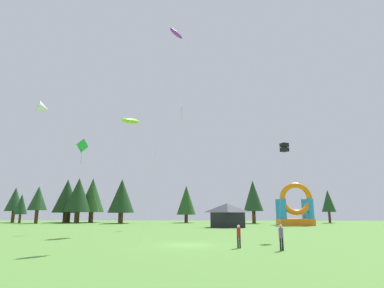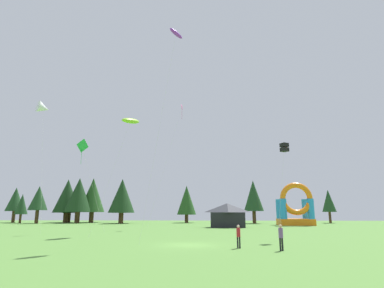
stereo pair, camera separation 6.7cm
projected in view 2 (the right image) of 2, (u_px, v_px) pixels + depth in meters
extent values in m
plane|color=#548438|center=(188.00, 245.00, 26.06)|extent=(120.00, 120.00, 0.00)
cone|color=white|center=(43.00, 108.00, 42.64)|extent=(2.31, 2.31, 1.81)
cylinder|color=silver|center=(42.00, 167.00, 39.63)|extent=(2.69, 2.60, 16.47)
cube|color=black|center=(284.00, 150.00, 32.38)|extent=(0.93, 0.93, 0.40)
cube|color=black|center=(284.00, 145.00, 32.48)|extent=(0.93, 0.93, 0.40)
cylinder|color=silver|center=(281.00, 192.00, 31.12)|extent=(1.40, 0.81, 9.22)
pyramid|color=green|center=(82.00, 146.00, 42.60)|extent=(1.15, 1.46, 1.41)
cylinder|color=green|center=(81.00, 155.00, 42.29)|extent=(0.04, 0.04, 2.44)
cylinder|color=silver|center=(93.00, 188.00, 41.73)|extent=(3.47, 0.89, 11.34)
ellipsoid|color=#8CD826|center=(131.00, 121.00, 41.09)|extent=(2.55, 3.73, 1.47)
cylinder|color=silver|center=(112.00, 173.00, 36.82)|extent=(2.51, 5.82, 14.33)
ellipsoid|color=purple|center=(176.00, 33.00, 34.20)|extent=(1.79, 2.05, 0.97)
cylinder|color=silver|center=(160.00, 125.00, 30.24)|extent=(2.60, 3.65, 21.79)
pyramid|color=#EA599E|center=(182.00, 107.00, 56.66)|extent=(0.40, 1.00, 1.00)
cylinder|color=#EA599E|center=(182.00, 113.00, 56.41)|extent=(0.04, 0.04, 2.45)
cylinder|color=silver|center=(166.00, 163.00, 52.29)|extent=(4.93, 4.70, 21.15)
cylinder|color=black|center=(282.00, 244.00, 22.40)|extent=(0.16, 0.16, 0.89)
cylinder|color=black|center=(280.00, 244.00, 22.35)|extent=(0.16, 0.16, 0.89)
cylinder|color=#724C8C|center=(281.00, 233.00, 22.54)|extent=(0.40, 0.40, 0.70)
sphere|color=#D8AD84|center=(280.00, 226.00, 22.64)|extent=(0.24, 0.24, 0.24)
cylinder|color=black|center=(240.00, 243.00, 23.81)|extent=(0.16, 0.16, 0.84)
cylinder|color=black|center=(238.00, 243.00, 23.89)|extent=(0.16, 0.16, 0.84)
cylinder|color=#B21E26|center=(238.00, 232.00, 24.01)|extent=(0.40, 0.40, 0.66)
sphere|color=beige|center=(238.00, 226.00, 24.10)|extent=(0.23, 0.23, 0.23)
cube|color=orange|center=(295.00, 222.00, 59.35)|extent=(6.31, 4.47, 1.18)
cylinder|color=#268CD8|center=(283.00, 209.00, 58.39)|extent=(1.25, 1.25, 3.72)
cylinder|color=#268CD8|center=(311.00, 209.00, 58.18)|extent=(1.25, 1.25, 3.72)
cylinder|color=#268CD8|center=(279.00, 209.00, 61.53)|extent=(1.25, 1.25, 3.72)
cylinder|color=#268CD8|center=(305.00, 209.00, 61.33)|extent=(1.25, 1.25, 3.72)
torus|color=orange|center=(296.00, 199.00, 58.67)|extent=(6.06, 1.00, 6.06)
cube|color=black|center=(227.00, 220.00, 51.95)|extent=(5.56, 3.12, 2.45)
pyramid|color=#3F3F47|center=(227.00, 208.00, 52.36)|extent=(5.56, 3.12, 1.48)
cylinder|color=#4C331E|center=(13.00, 217.00, 71.83)|extent=(0.72, 0.72, 2.57)
cone|color=#1E4221|center=(15.00, 199.00, 72.65)|extent=(4.01, 4.01, 5.43)
cylinder|color=#4C331E|center=(20.00, 219.00, 68.97)|extent=(0.49, 0.49, 1.89)
cone|color=#1E4221|center=(22.00, 204.00, 69.63)|extent=(2.73, 2.73, 4.46)
cylinder|color=#4C331E|center=(37.00, 217.00, 67.45)|extent=(0.73, 0.73, 2.77)
cone|color=#1E4221|center=(39.00, 198.00, 68.27)|extent=(4.04, 4.04, 5.21)
cylinder|color=#4C331E|center=(66.00, 218.00, 71.71)|extent=(1.08, 1.08, 2.24)
cone|color=#193819|center=(67.00, 196.00, 72.73)|extent=(6.02, 6.02, 7.63)
cylinder|color=#4C331E|center=(69.00, 218.00, 72.17)|extent=(0.63, 0.63, 2.18)
cone|color=#1E4221|center=(70.00, 201.00, 72.94)|extent=(3.50, 3.50, 5.30)
cylinder|color=#4C331E|center=(77.00, 217.00, 69.52)|extent=(1.08, 1.08, 2.40)
cone|color=#193819|center=(79.00, 195.00, 70.55)|extent=(6.01, 6.01, 7.57)
cylinder|color=#4C331E|center=(91.00, 217.00, 71.98)|extent=(1.03, 1.03, 2.34)
cone|color=#234C1E|center=(93.00, 195.00, 73.02)|extent=(5.72, 5.72, 7.82)
cylinder|color=#4C331E|center=(121.00, 218.00, 67.25)|extent=(1.02, 1.02, 2.24)
cone|color=#193819|center=(122.00, 196.00, 68.23)|extent=(5.66, 5.66, 7.27)
cylinder|color=#4C331E|center=(187.00, 219.00, 70.50)|extent=(0.78, 0.78, 1.80)
cone|color=#234C1E|center=(187.00, 200.00, 71.35)|extent=(4.33, 4.33, 6.50)
cylinder|color=#4C331E|center=(254.00, 217.00, 67.15)|extent=(0.76, 0.76, 2.60)
cone|color=#1E4221|center=(253.00, 196.00, 68.10)|extent=(4.23, 4.23, 6.59)
cylinder|color=#4C331E|center=(330.00, 217.00, 69.31)|extent=(0.54, 0.54, 2.40)
cone|color=#1E4221|center=(329.00, 201.00, 70.06)|extent=(2.99, 2.99, 4.88)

